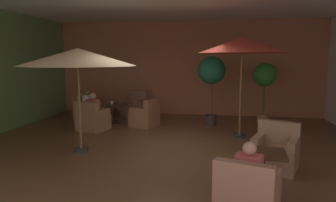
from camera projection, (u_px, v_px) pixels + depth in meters
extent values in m
cube|color=brown|center=(165.00, 150.00, 7.31)|extent=(9.81, 9.46, 0.02)
cube|color=#AA5F41|center=(187.00, 68.00, 11.66)|extent=(9.81, 0.08, 3.44)
cylinder|color=black|center=(115.00, 122.00, 10.35)|extent=(0.41, 0.41, 0.02)
cylinder|color=black|center=(115.00, 114.00, 10.31)|extent=(0.07, 0.07, 0.57)
cube|color=#413017|center=(115.00, 105.00, 10.27)|extent=(0.73, 0.73, 0.03)
cube|color=#945B40|center=(89.00, 114.00, 10.83)|extent=(0.97, 0.93, 0.40)
cube|color=#945B40|center=(81.00, 101.00, 10.91)|extent=(0.39, 0.75, 0.44)
cube|color=#945B40|center=(95.00, 104.00, 11.03)|extent=(0.63, 0.32, 0.20)
cube|color=#945B40|center=(83.00, 107.00, 10.51)|extent=(0.63, 0.32, 0.20)
cube|color=#966944|center=(93.00, 122.00, 9.32)|extent=(0.94, 0.93, 0.44)
cube|color=#966944|center=(86.00, 109.00, 9.00)|extent=(0.78, 0.36, 0.43)
cube|color=#966944|center=(86.00, 111.00, 9.44)|extent=(0.31, 0.61, 0.18)
cube|color=#966944|center=(102.00, 112.00, 9.18)|extent=(0.31, 0.61, 0.18)
cube|color=#925A3C|center=(144.00, 119.00, 9.80)|extent=(0.91, 0.91, 0.43)
cube|color=#925A3C|center=(152.00, 106.00, 9.61)|extent=(0.38, 0.74, 0.43)
cube|color=#925A3C|center=(138.00, 111.00, 9.52)|extent=(0.58, 0.31, 0.18)
cube|color=#925A3C|center=(148.00, 108.00, 10.03)|extent=(0.58, 0.31, 0.18)
cube|color=#8F5C4B|center=(134.00, 111.00, 11.30)|extent=(0.94, 0.91, 0.46)
cube|color=#8F5C4B|center=(138.00, 97.00, 11.48)|extent=(0.77, 0.38, 0.47)
cube|color=#8F5C4B|center=(141.00, 103.00, 11.08)|extent=(0.29, 0.57, 0.19)
cube|color=#8F5C4B|center=(126.00, 101.00, 11.37)|extent=(0.29, 0.57, 0.19)
cylinder|color=black|center=(262.00, 187.00, 5.18)|extent=(0.42, 0.42, 0.02)
cylinder|color=black|center=(262.00, 171.00, 5.15)|extent=(0.07, 0.07, 0.57)
cube|color=#3B2416|center=(263.00, 153.00, 5.10)|extent=(0.76, 0.76, 0.03)
cube|color=#955D47|center=(248.00, 200.00, 4.27)|extent=(0.95, 0.92, 0.42)
cube|color=#955D47|center=(243.00, 178.00, 3.97)|extent=(0.78, 0.38, 0.40)
cube|color=#955D47|center=(226.00, 173.00, 4.40)|extent=(0.30, 0.58, 0.20)
cube|color=#955D47|center=(273.00, 182.00, 4.12)|extent=(0.30, 0.58, 0.20)
cube|color=#91684B|center=(275.00, 158.00, 6.02)|extent=(1.00, 0.99, 0.44)
cube|color=#91684B|center=(279.00, 132.00, 6.22)|extent=(0.80, 0.43, 0.44)
cube|color=#91684B|center=(293.00, 145.00, 5.79)|extent=(0.34, 0.61, 0.18)
cube|color=#91684B|center=(258.00, 140.00, 6.10)|extent=(0.34, 0.61, 0.18)
cylinder|color=#2D2D2D|center=(239.00, 136.00, 8.46)|extent=(0.32, 0.32, 0.08)
cylinder|color=brown|center=(241.00, 89.00, 8.29)|extent=(0.06, 0.06, 2.58)
cone|color=#CA4230|center=(242.00, 45.00, 8.14)|extent=(2.31, 2.31, 0.40)
cylinder|color=#2D2D2D|center=(81.00, 149.00, 7.22)|extent=(0.32, 0.32, 0.08)
cylinder|color=brown|center=(80.00, 102.00, 7.07)|extent=(0.06, 0.06, 2.27)
cone|color=#DCB386|center=(78.00, 57.00, 6.93)|extent=(2.56, 2.56, 0.39)
cylinder|color=#A75F45|center=(263.00, 119.00, 10.18)|extent=(0.39, 0.39, 0.31)
cylinder|color=brown|center=(264.00, 100.00, 10.09)|extent=(0.06, 0.06, 0.95)
sphere|color=#2A6C29|center=(265.00, 75.00, 9.99)|extent=(0.74, 0.74, 0.74)
cylinder|color=#3A2D2A|center=(211.00, 120.00, 10.05)|extent=(0.37, 0.37, 0.31)
cylinder|color=brown|center=(211.00, 99.00, 9.96)|extent=(0.06, 0.06, 1.04)
sphere|color=#1D593C|center=(212.00, 70.00, 9.84)|extent=(0.87, 0.87, 0.87)
cube|color=#AD4F3F|center=(93.00, 107.00, 9.26)|extent=(0.38, 0.31, 0.46)
sphere|color=#AE7557|center=(92.00, 96.00, 9.21)|extent=(0.21, 0.21, 0.21)
cube|color=#B14542|center=(249.00, 170.00, 4.21)|extent=(0.39, 0.31, 0.43)
sphere|color=#AB745D|center=(250.00, 149.00, 4.17)|extent=(0.19, 0.19, 0.19)
cube|color=silver|center=(88.00, 101.00, 10.77)|extent=(0.34, 0.40, 0.46)
sphere|color=#8B5D4A|center=(88.00, 92.00, 10.73)|extent=(0.18, 0.18, 0.18)
cylinder|color=white|center=(112.00, 103.00, 10.29)|extent=(0.08, 0.08, 0.11)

